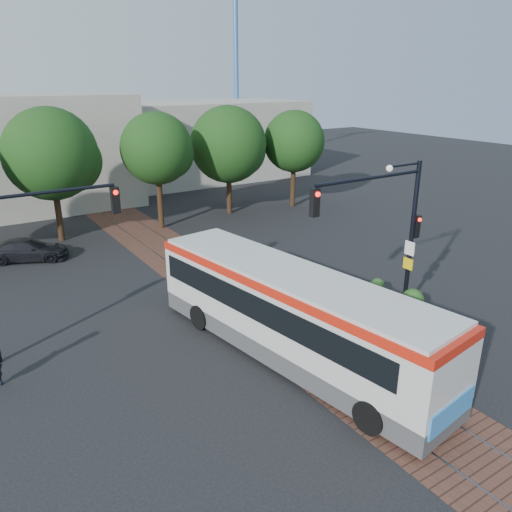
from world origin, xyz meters
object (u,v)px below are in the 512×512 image
object	(u,v)px
traffic_island	(401,306)
signal_pole_left	(17,249)
parked_car	(28,250)
city_bus	(290,310)
signal_pole_main	(392,219)

from	to	relation	value
traffic_island	signal_pole_left	world-z (taller)	signal_pole_left
traffic_island	parked_car	size ratio (longest dim) A/B	1.29
city_bus	parked_car	bearing A→B (deg)	102.64
signal_pole_left	traffic_island	bearing A→B (deg)	-20.36
city_bus	traffic_island	size ratio (longest dim) A/B	2.30
signal_pole_main	signal_pole_left	world-z (taller)	signal_pole_main
city_bus	parked_car	distance (m)	16.36
city_bus	signal_pole_main	world-z (taller)	signal_pole_main
signal_pole_main	city_bus	bearing A→B (deg)	-177.12
traffic_island	signal_pole_main	world-z (taller)	signal_pole_main
signal_pole_main	signal_pole_left	distance (m)	13.14
signal_pole_left	parked_car	xyz separation A→B (m)	(1.59, 10.20, -3.28)
signal_pole_left	parked_car	bearing A→B (deg)	81.16
city_bus	signal_pole_left	distance (m)	9.18
city_bus	signal_pole_main	distance (m)	5.43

